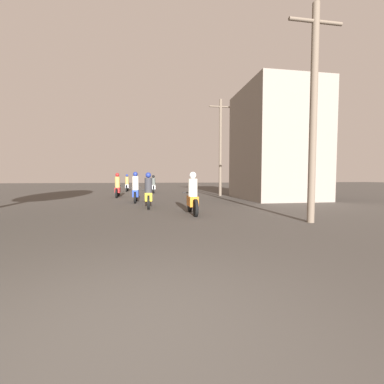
{
  "coord_description": "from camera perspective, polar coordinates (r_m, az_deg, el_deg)",
  "views": [
    {
      "loc": [
        0.19,
        -1.93,
        1.3
      ],
      "look_at": [
        3.16,
        15.82,
        0.27
      ],
      "focal_mm": 24.0,
      "sensor_mm": 36.0,
      "label": 1
    }
  ],
  "objects": [
    {
      "name": "motorcycle_blue",
      "position": [
        13.66,
        -12.43,
        0.4
      ],
      "size": [
        0.6,
        1.86,
        1.59
      ],
      "rotation": [
        0.0,
        0.0,
        -0.16
      ],
      "color": "black",
      "rests_on": "ground_plane"
    },
    {
      "name": "building_right_near",
      "position": [
        16.45,
        18.08,
        10.03
      ],
      "size": [
        4.12,
        5.17,
        6.56
      ],
      "color": "gray",
      "rests_on": "ground_plane"
    },
    {
      "name": "motorcycle_red",
      "position": [
        17.39,
        -16.21,
        0.97
      ],
      "size": [
        0.6,
        1.88,
        1.58
      ],
      "rotation": [
        0.0,
        0.0,
        0.12
      ],
      "color": "black",
      "rests_on": "ground_plane"
    },
    {
      "name": "motorcycle_white",
      "position": [
        21.6,
        -8.57,
        1.38
      ],
      "size": [
        0.6,
        2.11,
        1.49
      ],
      "rotation": [
        0.0,
        0.0,
        0.09
      ],
      "color": "black",
      "rests_on": "ground_plane"
    },
    {
      "name": "motorcycle_yellow",
      "position": [
        11.23,
        -9.65,
        -0.26
      ],
      "size": [
        0.6,
        2.05,
        1.51
      ],
      "rotation": [
        0.0,
        0.0,
        0.11
      ],
      "color": "black",
      "rests_on": "ground_plane"
    },
    {
      "name": "utility_pole_near",
      "position": [
        8.31,
        25.38,
        16.24
      ],
      "size": [
        1.6,
        0.2,
        6.1
      ],
      "color": "#6B5B4C",
      "rests_on": "ground_plane"
    },
    {
      "name": "utility_pole_far",
      "position": [
        18.18,
        6.34,
        10.18
      ],
      "size": [
        1.6,
        0.2,
        6.66
      ],
      "color": "#6B5B4C",
      "rests_on": "ground_plane"
    },
    {
      "name": "ground_plane",
      "position": [
        2.34,
        -14.53,
        -30.61
      ],
      "size": [
        120.0,
        120.0,
        0.0
      ],
      "primitive_type": "plane",
      "color": "#423D38"
    },
    {
      "name": "motorcycle_silver",
      "position": [
        24.47,
        -14.22,
        1.64
      ],
      "size": [
        0.6,
        2.07,
        1.59
      ],
      "rotation": [
        0.0,
        0.0,
        0.03
      ],
      "color": "black",
      "rests_on": "ground_plane"
    },
    {
      "name": "motorcycle_orange",
      "position": [
        9.01,
        0.13,
        -1.17
      ],
      "size": [
        0.6,
        1.84,
        1.49
      ],
      "rotation": [
        0.0,
        0.0,
        0.12
      ],
      "color": "black",
      "rests_on": "ground_plane"
    }
  ]
}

